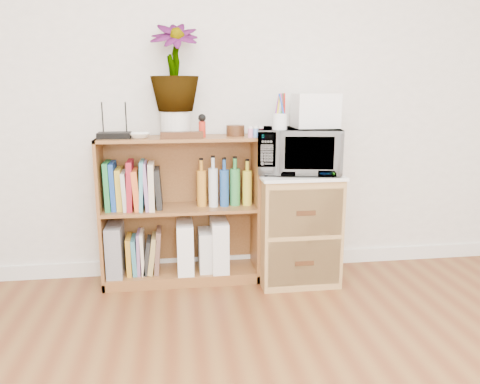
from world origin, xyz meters
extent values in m
cube|color=white|center=(0.00, 2.24, 0.05)|extent=(4.00, 0.02, 0.10)
cube|color=brown|center=(-0.35, 2.10, 0.47)|extent=(1.00, 0.30, 0.95)
cube|color=#9E7542|center=(0.40, 2.02, 0.35)|extent=(0.50, 0.45, 0.70)
imported|color=white|center=(0.40, 2.02, 0.86)|extent=(0.57, 0.44, 0.28)
cylinder|color=white|center=(0.26, 1.93, 1.05)|extent=(0.09, 0.09, 0.10)
cube|color=white|center=(0.52, 2.06, 1.11)|extent=(0.27, 0.22, 0.21)
cube|color=black|center=(-0.73, 2.08, 0.97)|extent=(0.20, 0.13, 0.04)
imported|color=white|center=(-0.58, 2.07, 0.97)|extent=(0.13, 0.13, 0.03)
cylinder|color=silver|center=(-0.36, 2.12, 1.03)|extent=(0.19, 0.19, 0.16)
imported|color=#286528|center=(-0.36, 2.12, 1.37)|extent=(0.30, 0.30, 0.53)
cube|color=#3C1C10|center=(-0.33, 2.00, 0.97)|extent=(0.26, 0.06, 0.04)
cylinder|color=red|center=(-0.20, 2.06, 1.00)|extent=(0.04, 0.04, 0.10)
cylinder|color=#381C0F|center=(0.01, 2.11, 0.98)|extent=(0.12, 0.12, 0.07)
cube|color=#D07385|center=(0.12, 2.01, 0.98)|extent=(0.11, 0.04, 0.06)
cube|color=gray|center=(-0.77, 2.10, 0.23)|extent=(0.10, 0.26, 0.33)
cube|color=white|center=(-0.33, 2.09, 0.23)|extent=(0.10, 0.26, 0.33)
cube|color=silver|center=(-0.19, 2.09, 0.20)|extent=(0.08, 0.21, 0.27)
cube|color=white|center=(-0.10, 2.09, 0.24)|extent=(0.11, 0.27, 0.34)
cube|color=#238341|center=(-0.79, 2.10, 0.65)|extent=(0.03, 0.20, 0.30)
cube|color=#1A429D|center=(-0.76, 2.10, 0.65)|extent=(0.04, 0.20, 0.30)
cube|color=gold|center=(-0.72, 2.10, 0.63)|extent=(0.04, 0.20, 0.26)
cube|color=#B9BAB4|center=(-0.69, 2.10, 0.62)|extent=(0.03, 0.20, 0.24)
cube|color=maroon|center=(-0.66, 2.10, 0.65)|extent=(0.04, 0.20, 0.31)
cube|color=orange|center=(-0.62, 2.10, 0.63)|extent=(0.05, 0.20, 0.25)
cube|color=teal|center=(-0.59, 2.10, 0.65)|extent=(0.04, 0.20, 0.31)
cube|color=#976DA4|center=(-0.56, 2.10, 0.65)|extent=(0.04, 0.20, 0.30)
cube|color=beige|center=(-0.52, 2.10, 0.65)|extent=(0.04, 0.20, 0.29)
cube|color=black|center=(-0.49, 2.10, 0.63)|extent=(0.05, 0.20, 0.25)
cylinder|color=orange|center=(-0.21, 2.10, 0.65)|extent=(0.06, 0.06, 0.30)
cylinder|color=silver|center=(-0.14, 2.10, 0.66)|extent=(0.06, 0.06, 0.32)
cylinder|color=#21519D|center=(-0.06, 2.10, 0.65)|extent=(0.06, 0.06, 0.30)
cylinder|color=#348F45|center=(0.01, 2.10, 0.65)|extent=(0.07, 0.07, 0.31)
cylinder|color=gold|center=(0.08, 2.10, 0.65)|extent=(0.06, 0.06, 0.29)
cube|color=#B88220|center=(-0.68, 2.10, 0.19)|extent=(0.03, 0.19, 0.25)
cube|color=teal|center=(-0.65, 2.10, 0.19)|extent=(0.04, 0.19, 0.24)
cube|color=slate|center=(-0.62, 2.10, 0.21)|extent=(0.02, 0.19, 0.27)
cube|color=beige|center=(-0.60, 2.10, 0.21)|extent=(0.03, 0.19, 0.27)
cube|color=black|center=(-0.57, 2.10, 0.18)|extent=(0.06, 0.19, 0.22)
cube|color=#A48A4C|center=(-0.54, 2.10, 0.19)|extent=(0.07, 0.19, 0.25)
cube|color=brown|center=(-0.50, 2.10, 0.21)|extent=(0.05, 0.19, 0.29)
camera|label=1|loc=(-0.37, -0.84, 1.26)|focal=35.00mm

